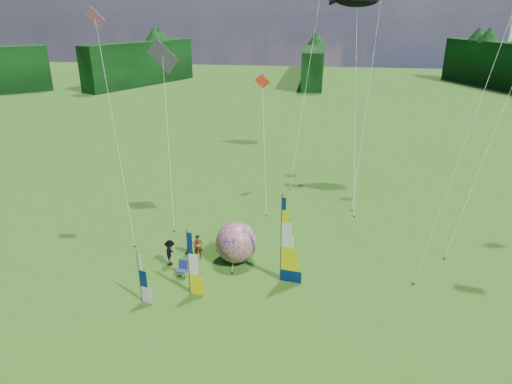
# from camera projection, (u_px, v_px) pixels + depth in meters

# --- Properties ---
(ground) EXTENTS (220.00, 220.00, 0.00)m
(ground) POSITION_uv_depth(u_px,v_px,m) (264.00, 321.00, 23.42)
(ground) COLOR #2F6211
(ground) RESTS_ON ground
(treeline_ring) EXTENTS (210.00, 210.00, 8.00)m
(treeline_ring) POSITION_uv_depth(u_px,v_px,m) (264.00, 253.00, 21.92)
(treeline_ring) COLOR #0D4812
(treeline_ring) RESTS_ON ground
(feather_banner_main) EXTENTS (1.43, 0.32, 5.32)m
(feather_banner_main) POSITION_uv_depth(u_px,v_px,m) (281.00, 240.00, 25.93)
(feather_banner_main) COLOR #071F50
(feather_banner_main) RESTS_ON ground
(side_banner_left) EXTENTS (1.07, 0.23, 3.87)m
(side_banner_left) POSITION_uv_depth(u_px,v_px,m) (189.00, 264.00, 24.95)
(side_banner_left) COLOR #E5DE07
(side_banner_left) RESTS_ON ground
(side_banner_far) EXTENTS (0.89, 0.35, 2.99)m
(side_banner_far) POSITION_uv_depth(u_px,v_px,m) (140.00, 278.00, 24.44)
(side_banner_far) COLOR white
(side_banner_far) RESTS_ON ground
(bol_inflatable) EXTENTS (2.88, 2.88, 2.62)m
(bol_inflatable) POSITION_uv_depth(u_px,v_px,m) (236.00, 242.00, 28.53)
(bol_inflatable) COLOR #170093
(bol_inflatable) RESTS_ON ground
(spectator_a) EXTENTS (0.67, 0.54, 1.60)m
(spectator_a) POSITION_uv_depth(u_px,v_px,m) (198.00, 247.00, 29.05)
(spectator_a) COLOR #66594C
(spectator_a) RESTS_ON ground
(spectator_b) EXTENTS (0.77, 0.41, 1.54)m
(spectator_b) POSITION_uv_depth(u_px,v_px,m) (190.00, 244.00, 29.44)
(spectator_b) COLOR #66594C
(spectator_b) RESTS_ON ground
(spectator_c) EXTENTS (0.55, 1.14, 1.69)m
(spectator_c) POSITION_uv_depth(u_px,v_px,m) (170.00, 253.00, 28.25)
(spectator_c) COLOR #66594C
(spectator_c) RESTS_ON ground
(spectator_d) EXTENTS (1.04, 0.61, 1.67)m
(spectator_d) POSITION_uv_depth(u_px,v_px,m) (224.00, 238.00, 30.14)
(spectator_d) COLOR #66594C
(spectator_d) RESTS_ON ground
(camp_chair) EXTENTS (0.63, 0.63, 1.03)m
(camp_chair) POSITION_uv_depth(u_px,v_px,m) (182.00, 269.00, 27.08)
(camp_chair) COLOR navy
(camp_chair) RESTS_ON ground
(kite_whale) EXTENTS (8.83, 15.73, 17.41)m
(kite_whale) POSITION_uv_depth(u_px,v_px,m) (357.00, 90.00, 37.13)
(kite_whale) COLOR black
(kite_whale) RESTS_ON ground
(kite_rainbow_delta) EXTENTS (10.64, 14.39, 13.79)m
(kite_rainbow_delta) POSITION_uv_depth(u_px,v_px,m) (167.00, 124.00, 34.06)
(kite_rainbow_delta) COLOR #D63A36
(kite_rainbow_delta) RESTS_ON ground
(kite_parafoil) EXTENTS (10.97, 11.49, 19.09)m
(kite_parafoil) POSITION_uv_depth(u_px,v_px,m) (473.00, 112.00, 25.30)
(kite_parafoil) COLOR #A20928
(kite_parafoil) RESTS_ON ground
(small_kite_red) EXTENTS (6.55, 10.19, 10.26)m
(small_kite_red) POSITION_uv_depth(u_px,v_px,m) (264.00, 139.00, 36.73)
(small_kite_red) COLOR red
(small_kite_red) RESTS_ON ground
(small_kite_orange) EXTENTS (5.03, 11.14, 18.66)m
(small_kite_orange) POSITION_uv_depth(u_px,v_px,m) (369.00, 84.00, 36.32)
(small_kite_orange) COLOR orange
(small_kite_orange) RESTS_ON ground
(small_kite_yellow) EXTENTS (8.81, 10.52, 15.41)m
(small_kite_yellow) POSITION_uv_depth(u_px,v_px,m) (493.00, 129.00, 29.21)
(small_kite_yellow) COLOR #F3F50C
(small_kite_yellow) RESTS_ON ground
(small_kite_pink) EXTENTS (7.98, 9.50, 15.62)m
(small_kite_pink) POSITION_uv_depth(u_px,v_px,m) (114.00, 122.00, 30.63)
(small_kite_pink) COLOR pink
(small_kite_pink) RESTS_ON ground
(small_kite_green) EXTENTS (4.52, 11.95, 18.13)m
(small_kite_green) POSITION_uv_depth(u_px,v_px,m) (307.00, 78.00, 41.10)
(small_kite_green) COLOR green
(small_kite_green) RESTS_ON ground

